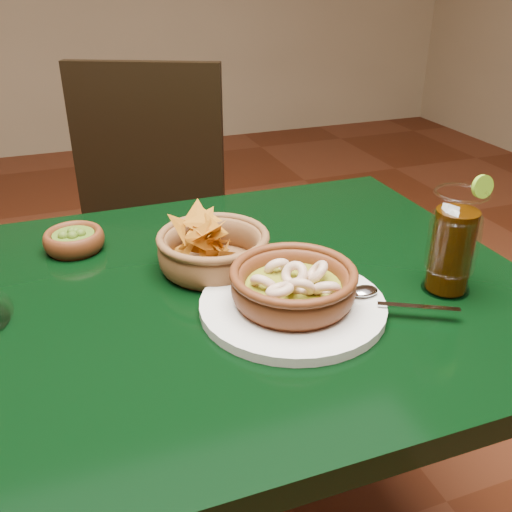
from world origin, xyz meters
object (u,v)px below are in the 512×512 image
object	(u,v)px
dining_table	(173,349)
cola_drink	(453,244)
shrimp_plate	(293,291)
chip_basket	(213,249)
dining_chair	(142,233)

from	to	relation	value
dining_table	cola_drink	world-z (taller)	cola_drink
cola_drink	dining_table	bearing A→B (deg)	163.41
shrimp_plate	chip_basket	world-z (taller)	chip_basket
dining_chair	cola_drink	size ratio (longest dim) A/B	5.19
chip_basket	cola_drink	world-z (taller)	cola_drink
chip_basket	dining_table	bearing A→B (deg)	-142.50
dining_chair	chip_basket	xyz separation A→B (m)	(0.03, -0.63, 0.24)
dining_table	cola_drink	distance (m)	0.48
dining_chair	shrimp_plate	distance (m)	0.85
chip_basket	cola_drink	distance (m)	0.39
dining_table	shrimp_plate	bearing A→B (deg)	-30.22
cola_drink	dining_chair	bearing A→B (deg)	113.56
dining_table	dining_chair	distance (m)	0.72
shrimp_plate	chip_basket	bearing A→B (deg)	113.59
shrimp_plate	chip_basket	xyz separation A→B (m)	(-0.08, 0.17, 0.00)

